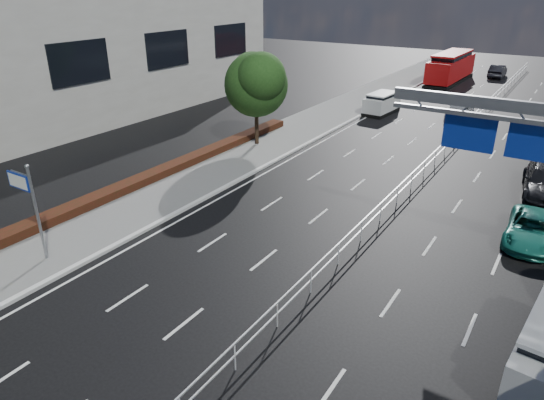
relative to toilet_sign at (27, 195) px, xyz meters
The scene contains 13 objects.
ground 11.34m from the toilet_sign, ahead, with size 160.00×160.00×0.00m, color black.
sidewalk_near 2.93m from the toilet_sign, behind, with size 5.00×140.00×0.14m, color slate.
kerb_near 3.48m from the toilet_sign, ahead, with size 0.25×140.00×0.15m, color silver.
median_fence 25.14m from the toilet_sign, 64.04° to the left, with size 0.05×85.00×1.02m.
hedge_near 6.10m from the toilet_sign, 115.13° to the left, with size 1.00×36.00×0.44m, color black.
toilet_sign is the anchor object (origin of this frame).
near_building 26.29m from the toilet_sign, 136.62° to the left, with size 12.00×38.00×10.00m, color #B8B2A5.
near_tree_back 18.07m from the toilet_sign, 93.14° to the left, with size 4.84×4.51×6.69m.
white_minivan 31.97m from the toilet_sign, 84.43° to the left, with size 2.13×4.37×1.85m.
red_bus 50.61m from the toilet_sign, 85.02° to the left, with size 3.02×11.49×3.41m.
near_car_silver 34.41m from the toilet_sign, 73.77° to the left, with size 1.96×4.86×1.66m, color #9C9EA3.
near_car_dark 57.44m from the toilet_sign, 81.39° to the left, with size 1.62×4.66×1.53m, color black.
parked_car_teal 21.78m from the toilet_sign, 36.31° to the left, with size 2.11×4.57×1.27m, color #1A7566.
Camera 1 is at (7.04, -9.75, 10.77)m, focal length 32.00 mm.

